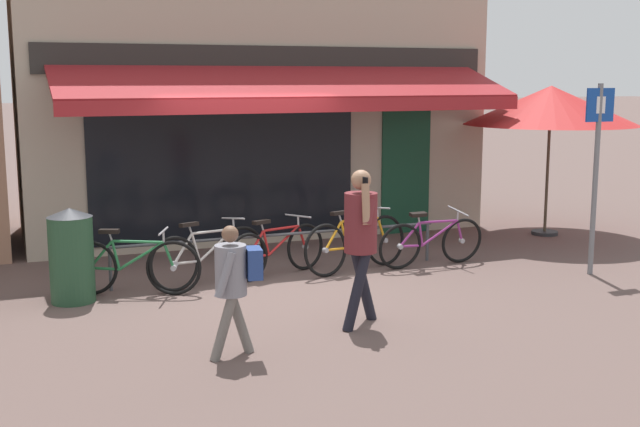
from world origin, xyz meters
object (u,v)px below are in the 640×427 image
(bicycle_silver, at_px, (209,256))
(bicycle_red, at_px, (277,250))
(pedestrian_adult, at_px, (361,230))
(parking_sign, at_px, (597,160))
(litter_bin, at_px, (71,255))
(bicycle_green, at_px, (131,266))
(bicycle_purple, at_px, (431,242))
(bicycle_orange, at_px, (356,243))
(cafe_parasol, at_px, (551,106))
(pedestrian_child, at_px, (234,276))

(bicycle_silver, xyz_separation_m, bicycle_red, (0.96, 0.12, -0.02))
(pedestrian_adult, xyz_separation_m, parking_sign, (3.85, 0.89, 0.52))
(litter_bin, bearing_deg, bicycle_green, 2.81)
(bicycle_purple, distance_m, parking_sign, 2.47)
(bicycle_orange, height_order, litter_bin, litter_bin)
(pedestrian_adult, height_order, litter_bin, pedestrian_adult)
(bicycle_green, distance_m, bicycle_silver, 1.02)
(cafe_parasol, bearing_deg, parking_sign, -114.96)
(bicycle_silver, relative_size, litter_bin, 1.49)
(bicycle_silver, xyz_separation_m, bicycle_orange, (2.06, -0.02, 0.01))
(bicycle_silver, bearing_deg, cafe_parasol, -7.68)
(bicycle_red, bearing_deg, bicycle_silver, 165.94)
(litter_bin, distance_m, parking_sign, 6.82)
(bicycle_orange, xyz_separation_m, pedestrian_child, (-2.50, -2.71, 0.41))
(bicycle_red, bearing_deg, bicycle_purple, -29.30)
(litter_bin, bearing_deg, bicycle_orange, 2.53)
(bicycle_silver, distance_m, bicycle_orange, 2.06)
(bicycle_purple, relative_size, cafe_parasol, 0.59)
(cafe_parasol, bearing_deg, litter_bin, -170.48)
(bicycle_green, distance_m, bicycle_purple, 4.15)
(bicycle_green, relative_size, litter_bin, 1.41)
(bicycle_silver, height_order, pedestrian_adult, pedestrian_adult)
(bicycle_purple, relative_size, parking_sign, 0.65)
(bicycle_red, height_order, litter_bin, litter_bin)
(bicycle_purple, bearing_deg, bicycle_red, 169.95)
(cafe_parasol, bearing_deg, pedestrian_child, -149.49)
(bicycle_green, bearing_deg, parking_sign, 10.48)
(pedestrian_child, relative_size, parking_sign, 0.50)
(bicycle_green, relative_size, bicycle_purple, 0.95)
(bicycle_silver, relative_size, cafe_parasol, 0.59)
(litter_bin, bearing_deg, cafe_parasol, 9.52)
(bicycle_silver, distance_m, pedestrian_adult, 2.61)
(cafe_parasol, bearing_deg, bicycle_orange, -164.23)
(bicycle_silver, relative_size, bicycle_orange, 0.96)
(pedestrian_child, xyz_separation_m, parking_sign, (5.37, 1.34, 0.77))
(bicycle_silver, distance_m, bicycle_purple, 3.15)
(bicycle_purple, height_order, pedestrian_child, pedestrian_child)
(parking_sign, relative_size, cafe_parasol, 0.89)
(bicycle_green, height_order, bicycle_purple, bicycle_green)
(bicycle_green, distance_m, bicycle_red, 1.99)
(bicycle_red, distance_m, bicycle_orange, 1.11)
(bicycle_silver, relative_size, bicycle_purple, 1.01)
(bicycle_purple, height_order, cafe_parasol, cafe_parasol)
(bicycle_purple, relative_size, litter_bin, 1.48)
(bicycle_green, height_order, bicycle_orange, bicycle_orange)
(pedestrian_adult, xyz_separation_m, litter_bin, (-2.79, 2.10, -0.47))
(bicycle_purple, bearing_deg, pedestrian_adult, -136.52)
(pedestrian_child, bearing_deg, litter_bin, -54.41)
(bicycle_silver, xyz_separation_m, bicycle_purple, (3.14, -0.20, -0.02))
(bicycle_orange, distance_m, litter_bin, 3.77)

